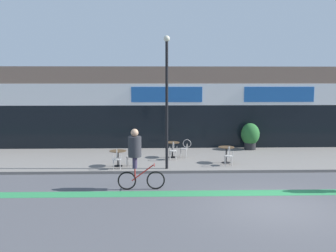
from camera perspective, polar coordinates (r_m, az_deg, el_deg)
ground_plane at (r=12.92m, az=15.40°, el=-11.32°), size 120.00×120.00×0.00m
sidewalk_slab at (r=19.72m, az=9.20°, el=-4.69°), size 40.00×5.50×0.12m
storefront_facade at (r=24.02m, az=7.18°, el=2.85°), size 40.00×4.06×4.66m
bike_lane_stripe at (r=14.35m, az=13.54°, el=-9.40°), size 36.00×0.70×0.01m
bistro_table_0 at (r=17.57m, az=-7.28°, el=-4.20°), size 0.74×0.74×0.70m
bistro_table_1 at (r=19.36m, az=0.64°, el=-3.00°), size 0.69×0.69×0.76m
bistro_table_2 at (r=18.30m, az=8.45°, el=-3.67°), size 0.73×0.73×0.75m
cafe_chair_0_near at (r=16.96m, az=-7.45°, el=-4.56°), size 0.46×0.60×0.90m
cafe_chair_0_side at (r=17.51m, az=-5.24°, el=-4.17°), size 0.59×0.43×0.90m
cafe_chair_1_near at (r=18.75m, az=0.74°, el=-3.41°), size 0.43×0.59×0.90m
cafe_chair_1_side at (r=19.39m, az=2.49°, el=-3.07°), size 0.60×0.45×0.90m
cafe_chair_2_near at (r=17.70m, az=8.80°, el=-4.10°), size 0.42×0.58×0.90m
planter_pot at (r=22.00m, az=11.84°, el=-1.36°), size 1.00×1.00×1.45m
lamp_post at (r=16.65m, az=-0.18°, el=4.71°), size 0.26×0.26×5.65m
cyclist_0 at (r=14.10m, az=-4.66°, el=-3.99°), size 1.71×0.51×2.22m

